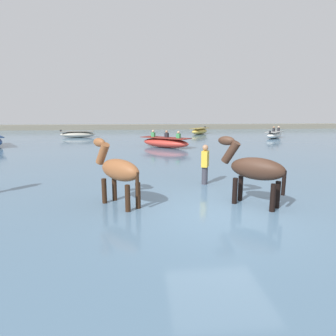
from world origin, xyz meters
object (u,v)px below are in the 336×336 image
boat_far_offshore (200,131)px  person_onlooker_left (205,167)px  boat_distant_west (165,142)px  boat_near_port (274,135)px  horse_trailing_chestnut (118,171)px  horse_lead_dark_bay (254,170)px  boat_near_starboard (78,134)px

boat_far_offshore → person_onlooker_left: size_ratio=1.90×
boat_distant_west → boat_far_offshore: (4.74, 11.52, -0.03)m
boat_near_port → boat_far_offshore: bearing=137.9°
horse_trailing_chestnut → boat_distant_west: bearing=79.6°
horse_lead_dark_bay → boat_far_offshore: horse_lead_dark_bay is taller
person_onlooker_left → horse_lead_dark_bay: bearing=-71.3°
boat_distant_west → boat_far_offshore: boat_distant_west is taller
boat_near_port → boat_far_offshore: boat_near_port is taller
boat_distant_west → boat_near_starboard: boat_distant_west is taller
horse_trailing_chestnut → boat_near_starboard: (-5.52, 20.66, -0.60)m
boat_distant_west → boat_near_starboard: (-7.76, 8.48, -0.05)m
horse_trailing_chestnut → boat_near_port: (12.98, 18.28, -0.59)m
boat_distant_west → horse_trailing_chestnut: bearing=-100.4°
horse_lead_dark_bay → person_onlooker_left: 2.44m
boat_near_port → boat_distant_west: bearing=-150.4°
boat_distant_west → boat_far_offshore: size_ratio=1.16×
boat_distant_west → boat_near_port: 12.35m
horse_trailing_chestnut → boat_near_port: horse_trailing_chestnut is taller
horse_lead_dark_bay → boat_near_port: 20.89m
boat_near_starboard → boat_near_port: (18.50, -2.38, 0.02)m
horse_lead_dark_bay → person_onlooker_left: size_ratio=1.26×
horse_trailing_chestnut → person_onlooker_left: size_ratio=1.23×
horse_lead_dark_bay → boat_near_starboard: 22.86m
horse_lead_dark_bay → boat_near_starboard: size_ratio=0.64×
horse_lead_dark_bay → horse_trailing_chestnut: 3.53m
boat_near_port → boat_far_offshore: (-6.00, 5.42, 0.01)m
boat_distant_west → horse_lead_dark_bay: bearing=-84.2°
boat_distant_west → boat_near_port: size_ratio=1.19×
boat_distant_west → boat_near_port: bearing=29.6°
horse_trailing_chestnut → boat_distant_west: horse_trailing_chestnut is taller
horse_trailing_chestnut → boat_near_port: 22.42m
horse_lead_dark_bay → horse_trailing_chestnut: horse_lead_dark_bay is taller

